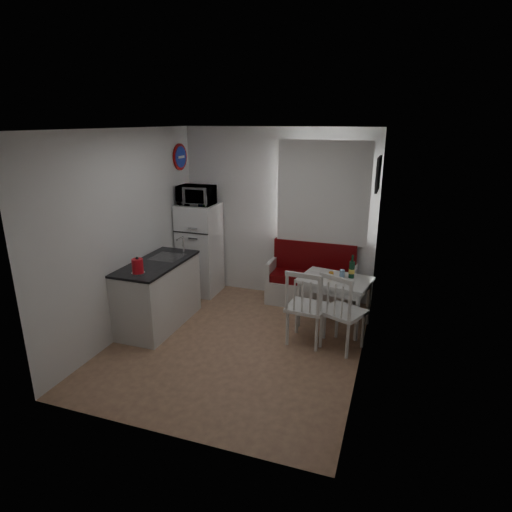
% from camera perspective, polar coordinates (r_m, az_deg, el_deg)
% --- Properties ---
extents(floor, '(3.00, 3.50, 0.02)m').
position_cam_1_polar(floor, '(5.52, -2.46, -11.49)').
color(floor, '#8D634B').
rests_on(floor, ground).
extents(ceiling, '(3.00, 3.50, 0.02)m').
position_cam_1_polar(ceiling, '(4.82, -2.88, 16.60)').
color(ceiling, white).
rests_on(ceiling, wall_back).
extents(wall_back, '(3.00, 0.02, 2.60)m').
position_cam_1_polar(wall_back, '(6.62, 2.92, 5.57)').
color(wall_back, white).
rests_on(wall_back, floor).
extents(wall_front, '(3.00, 0.02, 2.60)m').
position_cam_1_polar(wall_front, '(3.54, -13.11, -5.92)').
color(wall_front, white).
rests_on(wall_front, floor).
extents(wall_left, '(0.02, 3.50, 2.60)m').
position_cam_1_polar(wall_left, '(5.72, -16.79, 2.87)').
color(wall_left, white).
rests_on(wall_left, floor).
extents(wall_right, '(0.02, 3.50, 2.60)m').
position_cam_1_polar(wall_right, '(4.70, 14.64, -0.12)').
color(wall_right, white).
rests_on(wall_right, floor).
extents(window, '(1.22, 0.06, 1.47)m').
position_cam_1_polar(window, '(6.38, 9.00, 7.88)').
color(window, silver).
rests_on(window, wall_back).
extents(curtain, '(1.35, 0.02, 1.50)m').
position_cam_1_polar(curtain, '(6.30, 8.90, 8.22)').
color(curtain, white).
rests_on(curtain, wall_back).
extents(kitchen_counter, '(0.62, 1.32, 1.16)m').
position_cam_1_polar(kitchen_counter, '(5.95, -12.83, -4.85)').
color(kitchen_counter, silver).
rests_on(kitchen_counter, floor).
extents(wall_sign, '(0.03, 0.40, 0.40)m').
position_cam_1_polar(wall_sign, '(6.78, -10.03, 12.87)').
color(wall_sign, '#1C31A8').
rests_on(wall_sign, wall_left).
extents(picture_frame, '(0.04, 0.52, 0.42)m').
position_cam_1_polar(picture_frame, '(5.62, 15.96, 10.49)').
color(picture_frame, black).
rests_on(picture_frame, wall_right).
extents(bench, '(1.31, 0.51, 0.94)m').
position_cam_1_polar(bench, '(6.55, 7.39, -3.75)').
color(bench, silver).
rests_on(bench, floor).
extents(dining_table, '(1.01, 0.79, 0.68)m').
position_cam_1_polar(dining_table, '(5.80, 10.48, -3.67)').
color(dining_table, silver).
rests_on(dining_table, floor).
extents(chair_left, '(0.50, 0.48, 0.53)m').
position_cam_1_polar(chair_left, '(5.23, 6.62, -5.89)').
color(chair_left, silver).
rests_on(chair_left, floor).
extents(chair_right, '(0.61, 0.61, 0.53)m').
position_cam_1_polar(chair_right, '(5.16, 11.48, -6.43)').
color(chair_right, silver).
rests_on(chair_right, floor).
extents(fridge, '(0.58, 0.58, 1.45)m').
position_cam_1_polar(fridge, '(6.87, -7.48, 0.92)').
color(fridge, white).
rests_on(fridge, floor).
extents(microwave, '(0.53, 0.36, 0.29)m').
position_cam_1_polar(microwave, '(6.63, -7.97, 8.04)').
color(microwave, white).
rests_on(microwave, fridge).
extents(kettle, '(0.16, 0.16, 0.22)m').
position_cam_1_polar(kettle, '(5.35, -15.50, -1.31)').
color(kettle, red).
rests_on(kettle, kitchen_counter).
extents(wine_bottle, '(0.08, 0.08, 0.32)m').
position_cam_1_polar(wine_bottle, '(5.80, 12.68, -1.37)').
color(wine_bottle, '#123A23').
rests_on(wine_bottle, dining_table).
extents(drinking_glass_orange, '(0.06, 0.06, 0.10)m').
position_cam_1_polar(drinking_glass_orange, '(5.72, 9.98, -2.59)').
color(drinking_glass_orange, orange).
rests_on(drinking_glass_orange, dining_table).
extents(drinking_glass_blue, '(0.07, 0.07, 0.11)m').
position_cam_1_polar(drinking_glass_blue, '(5.79, 11.41, -2.36)').
color(drinking_glass_blue, '#7EA7D6').
rests_on(drinking_glass_blue, dining_table).
extents(plate, '(0.24, 0.24, 0.02)m').
position_cam_1_polar(plate, '(5.84, 7.65, -2.50)').
color(plate, white).
rests_on(plate, dining_table).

